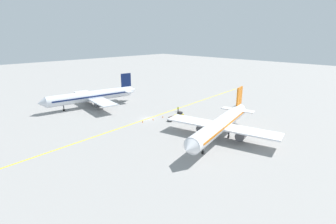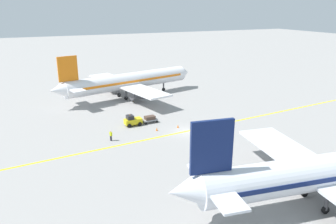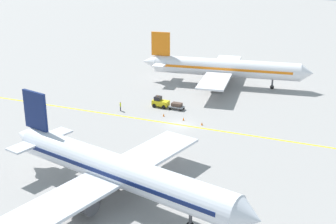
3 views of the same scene
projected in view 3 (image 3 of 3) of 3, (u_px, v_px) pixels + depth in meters
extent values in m
plane|color=gray|center=(179.00, 125.00, 76.53)|extent=(400.00, 400.00, 0.00)
cube|color=yellow|center=(179.00, 125.00, 76.53)|extent=(10.92, 119.57, 0.01)
cylinder|color=white|center=(226.00, 68.00, 96.61)|extent=(10.23, 30.04, 3.60)
cone|color=white|center=(307.00, 73.00, 92.67)|extent=(3.87, 3.11, 3.42)
cone|color=white|center=(150.00, 62.00, 100.51)|extent=(3.65, 3.61, 3.06)
cube|color=orange|center=(226.00, 67.00, 96.56)|extent=(9.59, 27.13, 0.50)
cube|color=white|center=(221.00, 71.00, 97.09)|extent=(28.45, 11.34, 0.36)
cylinder|color=#4C4C51|center=(224.00, 71.00, 102.06)|extent=(2.86, 3.61, 2.20)
cylinder|color=#4C4C51|center=(217.00, 83.00, 92.97)|extent=(2.86, 3.61, 2.20)
cube|color=orange|center=(161.00, 44.00, 98.56)|extent=(1.25, 3.98, 5.00)
cube|color=white|center=(163.00, 62.00, 99.75)|extent=(9.31, 4.35, 0.24)
cylinder|color=#4C4C51|center=(272.00, 82.00, 95.09)|extent=(0.36, 0.36, 2.00)
cylinder|color=black|center=(272.00, 87.00, 95.42)|extent=(0.45, 0.84, 0.80)
cylinder|color=#4C4C51|center=(217.00, 76.00, 99.36)|extent=(0.36, 0.36, 2.00)
cylinder|color=black|center=(217.00, 81.00, 99.69)|extent=(0.45, 0.84, 0.80)
cylinder|color=#4C4C51|center=(215.00, 80.00, 96.45)|extent=(0.36, 0.36, 2.00)
cylinder|color=black|center=(214.00, 85.00, 96.78)|extent=(0.45, 0.84, 0.80)
cylinder|color=silver|center=(120.00, 171.00, 52.62)|extent=(7.81, 30.21, 3.60)
cone|color=silver|center=(250.00, 217.00, 43.65)|extent=(3.73, 2.86, 3.42)
cone|color=silver|center=(26.00, 135.00, 61.65)|extent=(3.45, 3.40, 3.06)
cube|color=#0F1E51|center=(120.00, 170.00, 52.57)|extent=(7.42, 27.24, 0.50)
cube|color=silver|center=(113.00, 174.00, 53.42)|extent=(28.45, 9.11, 0.36)
cylinder|color=#4C4C51|center=(141.00, 168.00, 57.65)|extent=(2.63, 3.48, 2.20)
cylinder|color=#4C4C51|center=(82.00, 202.00, 50.03)|extent=(2.63, 3.48, 2.20)
cube|color=#0F1E51|center=(35.00, 111.00, 58.92)|extent=(0.92, 4.01, 5.00)
cube|color=silver|center=(41.00, 140.00, 59.96)|extent=(9.25, 3.65, 0.24)
cylinder|color=#4C4C51|center=(191.00, 217.00, 48.12)|extent=(0.36, 0.36, 2.00)
cylinder|color=#4C4C51|center=(117.00, 179.00, 55.76)|extent=(0.36, 0.36, 2.00)
cylinder|color=black|center=(117.00, 187.00, 56.09)|extent=(0.39, 0.83, 0.80)
cylinder|color=#4C4C51|center=(98.00, 190.00, 53.32)|extent=(0.36, 0.36, 2.00)
cylinder|color=black|center=(98.00, 198.00, 53.66)|extent=(0.39, 0.83, 0.80)
cube|color=gold|center=(161.00, 103.00, 84.66)|extent=(1.65, 3.07, 0.90)
cube|color=black|center=(158.00, 98.00, 84.61)|extent=(1.33, 1.16, 0.70)
sphere|color=orange|center=(158.00, 96.00, 84.46)|extent=(0.16, 0.16, 0.16)
cylinder|color=black|center=(154.00, 106.00, 84.56)|extent=(0.28, 0.71, 0.70)
cylinder|color=black|center=(158.00, 103.00, 85.84)|extent=(0.28, 0.71, 0.70)
cylinder|color=black|center=(164.00, 107.00, 83.78)|extent=(0.28, 0.71, 0.70)
cylinder|color=black|center=(167.00, 105.00, 85.06)|extent=(0.28, 0.71, 0.70)
cube|color=gray|center=(177.00, 107.00, 83.47)|extent=(1.53, 2.67, 0.20)
cube|color=#4C382D|center=(177.00, 105.00, 83.34)|extent=(1.21, 1.87, 0.60)
cylinder|color=black|center=(170.00, 109.00, 83.46)|extent=(0.16, 0.45, 0.44)
cylinder|color=black|center=(173.00, 106.00, 84.53)|extent=(0.16, 0.45, 0.44)
cylinder|color=black|center=(181.00, 110.00, 82.63)|extent=(0.16, 0.45, 0.44)
cylinder|color=black|center=(184.00, 108.00, 83.71)|extent=(0.16, 0.45, 0.44)
cylinder|color=#23232D|center=(121.00, 108.00, 82.92)|extent=(0.16, 0.16, 0.85)
cylinder|color=#23232D|center=(120.00, 109.00, 82.74)|extent=(0.16, 0.16, 0.85)
cube|color=#CCD819|center=(120.00, 105.00, 82.59)|extent=(0.42, 0.37, 0.60)
cylinder|color=#CCD819|center=(120.00, 104.00, 82.81)|extent=(0.10, 0.10, 0.55)
cylinder|color=#CCD819|center=(120.00, 105.00, 82.36)|extent=(0.10, 0.10, 0.55)
sphere|color=tan|center=(120.00, 102.00, 82.44)|extent=(0.22, 0.22, 0.22)
cone|color=orange|center=(164.00, 115.00, 80.21)|extent=(0.32, 0.32, 0.55)
cone|color=orange|center=(183.00, 119.00, 78.38)|extent=(0.32, 0.32, 0.55)
cone|color=orange|center=(202.00, 124.00, 76.32)|extent=(0.32, 0.32, 0.55)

